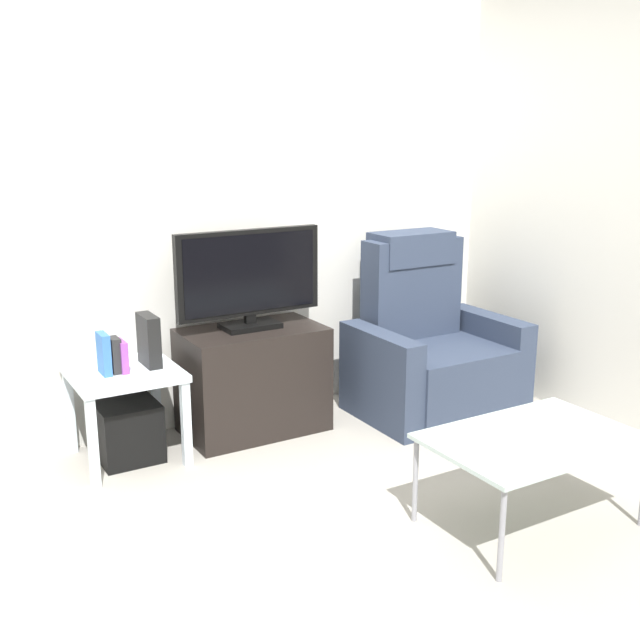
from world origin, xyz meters
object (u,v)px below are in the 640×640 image
object	(u,v)px
book_leftmost	(104,354)
book_middle	(115,355)
tv_stand	(253,380)
recliner_armchair	(430,350)
book_rightmost	(121,356)
subwoofer_box	(128,431)
coffee_table	(532,442)
cell_phone	(527,447)
television	(249,277)
side_table	(125,385)
game_console	(149,340)

from	to	relation	value
book_leftmost	book_middle	world-z (taller)	book_leftmost
tv_stand	recliner_armchair	xyz separation A→B (m)	(1.10, -0.22, 0.07)
book_middle	book_rightmost	xyz separation A→B (m)	(0.03, 0.00, -0.01)
subwoofer_box	book_rightmost	size ratio (longest dim) A/B	1.90
coffee_table	cell_phone	bearing A→B (deg)	-146.10
book_rightmost	subwoofer_box	bearing A→B (deg)	59.32
television	cell_phone	world-z (taller)	television
coffee_table	subwoofer_box	bearing A→B (deg)	130.24
recliner_armchair	book_rightmost	xyz separation A→B (m)	(-1.86, 0.18, 0.20)
tv_stand	recliner_armchair	distance (m)	1.13
recliner_armchair	coffee_table	distance (m)	1.46
tv_stand	book_leftmost	xyz separation A→B (m)	(-0.84, -0.04, 0.30)
book_rightmost	coffee_table	xyz separation A→B (m)	(1.34, -1.55, -0.19)
television	book_middle	size ratio (longest dim) A/B	4.66
recliner_armchair	side_table	size ratio (longest dim) A/B	2.00
game_console	coffee_table	bearing A→B (deg)	-53.18
side_table	coffee_table	bearing A→B (deg)	-49.76
recliner_armchair	book_rightmost	size ratio (longest dim) A/B	6.60
tv_stand	book_middle	distance (m)	0.84
coffee_table	cell_phone	xyz separation A→B (m)	(-0.12, -0.08, 0.03)
television	coffee_table	bearing A→B (deg)	-70.11
recliner_armchair	television	bearing A→B (deg)	176.77
side_table	cell_phone	size ratio (longest dim) A/B	3.60
book_middle	recliner_armchair	bearing A→B (deg)	-5.41
tv_stand	cell_phone	bearing A→B (deg)	-74.41
book_rightmost	coffee_table	size ratio (longest dim) A/B	0.18
tv_stand	subwoofer_box	distance (m)	0.76
recliner_armchair	book_leftmost	world-z (taller)	recliner_armchair
tv_stand	book_middle	world-z (taller)	book_middle
book_middle	book_rightmost	bearing A→B (deg)	0.00
cell_phone	coffee_table	bearing A→B (deg)	6.57
recliner_armchair	side_table	xyz separation A→B (m)	(-1.85, 0.20, 0.04)
coffee_table	cell_phone	size ratio (longest dim) A/B	6.00
television	book_middle	xyz separation A→B (m)	(-0.79, -0.06, -0.32)
subwoofer_box	book_middle	xyz separation A→B (m)	(-0.04, -0.02, 0.43)
side_table	game_console	world-z (taller)	game_console
book_rightmost	tv_stand	bearing A→B (deg)	3.09
game_console	book_leftmost	bearing A→B (deg)	-173.02
subwoofer_box	coffee_table	size ratio (longest dim) A/B	0.35
book_rightmost	cell_phone	bearing A→B (deg)	-53.07
book_leftmost	cell_phone	xyz separation A→B (m)	(1.31, -1.62, -0.18)
side_table	book_leftmost	world-z (taller)	book_leftmost
side_table	tv_stand	bearing A→B (deg)	1.60
side_table	subwoofer_box	distance (m)	0.26
side_table	cell_phone	distance (m)	2.04
game_console	book_rightmost	bearing A→B (deg)	-169.17
recliner_armchair	cell_phone	bearing A→B (deg)	-104.89
subwoofer_box	game_console	xyz separation A→B (m)	(0.15, 0.01, 0.47)
television	book_rightmost	world-z (taller)	television
subwoofer_box	game_console	bearing A→B (deg)	3.95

